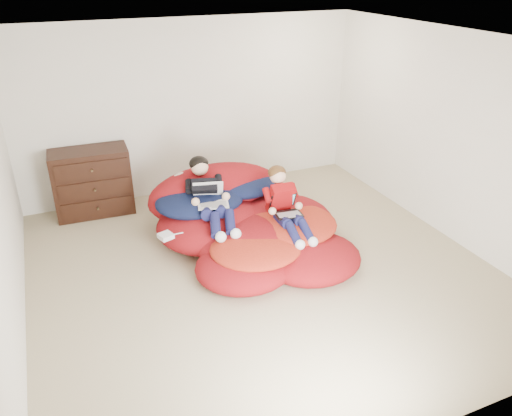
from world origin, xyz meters
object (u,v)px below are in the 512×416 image
(laptop_white, at_px, (211,198))
(dresser, at_px, (92,182))
(beanbag_pile, at_px, (246,224))
(older_boy, at_px, (208,193))
(younger_boy, at_px, (285,202))
(laptop_black, at_px, (286,208))

(laptop_white, bearing_deg, dresser, 129.90)
(dresser, height_order, laptop_white, dresser)
(beanbag_pile, height_order, laptop_white, laptop_white)
(beanbag_pile, distance_m, older_boy, 0.61)
(younger_boy, height_order, laptop_black, younger_boy)
(beanbag_pile, bearing_deg, laptop_white, 161.41)
(older_boy, height_order, younger_boy, older_boy)
(older_boy, relative_size, laptop_black, 3.41)
(laptop_white, height_order, laptop_black, laptop_white)
(dresser, distance_m, laptop_white, 1.91)
(older_boy, distance_m, laptop_black, 0.96)
(younger_boy, bearing_deg, laptop_black, -90.00)
(beanbag_pile, height_order, older_boy, older_boy)
(dresser, bearing_deg, laptop_black, -44.15)
(laptop_black, bearing_deg, younger_boy, 90.00)
(beanbag_pile, xyz_separation_m, younger_boy, (0.37, -0.31, 0.36))
(older_boy, distance_m, laptop_white, 0.10)
(dresser, distance_m, beanbag_pile, 2.28)
(older_boy, height_order, laptop_white, older_boy)
(laptop_white, bearing_deg, laptop_black, -31.52)
(younger_boy, bearing_deg, older_boy, 144.85)
(beanbag_pile, height_order, younger_boy, younger_boy)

